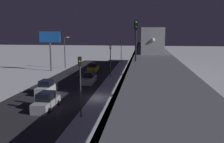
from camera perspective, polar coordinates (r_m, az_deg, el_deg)
ground_plane at (r=33.16m, az=-3.81°, el=-6.22°), size 240.00×240.00×0.00m
avenue_asphalt at (r=34.88m, az=-13.95°, el=-5.69°), size 11.00×83.13×0.01m
elevated_railway at (r=31.54m, az=9.24°, el=2.57°), size 5.00×83.13×6.02m
subway_train at (r=48.70m, az=8.82°, el=8.01°), size 2.94×36.87×3.40m
rail_signal at (r=23.78m, az=5.64°, el=8.92°), size 0.36×0.41×4.00m
sedan_silver at (r=29.42m, az=-15.22°, el=-7.00°), size 1.91×4.74×1.97m
sedan_silver_2 at (r=42.37m, az=-5.43°, el=-1.67°), size 1.80×4.60×1.97m
sedan_white at (r=36.58m, az=-15.18°, el=-3.75°), size 1.80×4.35×1.97m
sedan_yellow at (r=54.39m, az=-4.46°, el=0.82°), size 1.80×4.58×1.97m
traffic_light_near at (r=25.17m, az=-7.50°, el=-1.52°), size 0.32×0.44×6.40m
traffic_light_mid at (r=47.52m, az=-0.38°, el=3.73°), size 0.32×0.44×6.40m
traffic_light_far at (r=70.28m, az=2.17°, el=5.59°), size 0.32×0.44×6.40m
commercial_billboard at (r=56.36m, az=-14.38°, el=7.02°), size 4.80×0.36×8.90m
street_lamp_far at (r=59.44m, az=-10.87°, el=5.31°), size 1.35×0.44×7.65m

